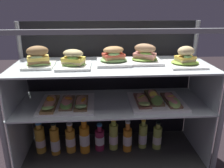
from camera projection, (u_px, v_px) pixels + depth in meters
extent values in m
cube|color=black|center=(112.00, 158.00, 1.62)|extent=(6.00, 6.00, 0.02)
cube|color=#383A35|center=(112.00, 154.00, 1.61)|extent=(1.26, 0.50, 0.04)
cylinder|color=gray|center=(0.00, 117.00, 1.21)|extent=(0.03, 0.03, 0.91)
cylinder|color=gray|center=(223.00, 111.00, 1.29)|extent=(0.03, 0.03, 0.91)
cylinder|color=gray|center=(25.00, 87.00, 1.64)|extent=(0.03, 0.03, 0.91)
cylinder|color=gray|center=(191.00, 83.00, 1.72)|extent=(0.03, 0.03, 0.91)
cube|color=gray|center=(115.00, 32.00, 1.10)|extent=(1.23, 0.02, 0.02)
cube|color=black|center=(110.00, 82.00, 1.69)|extent=(1.20, 0.01, 0.87)
cube|color=silver|center=(22.00, 132.00, 1.51)|extent=(0.01, 0.43, 0.37)
cube|color=silver|center=(197.00, 126.00, 1.58)|extent=(0.01, 0.43, 0.37)
cube|color=silver|center=(112.00, 103.00, 1.48)|extent=(1.21, 0.45, 0.01)
cube|color=silver|center=(15.00, 87.00, 1.40)|extent=(0.01, 0.43, 0.24)
cube|color=silver|center=(204.00, 83.00, 1.47)|extent=(0.01, 0.43, 0.24)
cube|color=silver|center=(112.00, 66.00, 1.39)|extent=(1.21, 0.45, 0.01)
cube|color=white|center=(39.00, 66.00, 1.34)|extent=(0.17, 0.17, 0.02)
ellipsoid|color=#88BF5F|center=(39.00, 63.00, 1.34)|extent=(0.14, 0.12, 0.01)
cube|color=#9B7041|center=(39.00, 61.00, 1.33)|extent=(0.14, 0.11, 0.02)
cube|color=#F3D055|center=(38.00, 58.00, 1.33)|extent=(0.14, 0.12, 0.02)
ellipsoid|color=#9CB871|center=(36.00, 57.00, 1.29)|extent=(0.08, 0.05, 0.01)
ellipsoid|color=brown|center=(37.00, 51.00, 1.31)|extent=(0.14, 0.12, 0.06)
cube|color=white|center=(74.00, 66.00, 1.34)|extent=(0.20, 0.20, 0.02)
ellipsoid|color=#93CA58|center=(74.00, 64.00, 1.33)|extent=(0.14, 0.12, 0.01)
cube|color=#D9C481|center=(74.00, 62.00, 1.33)|extent=(0.14, 0.12, 0.02)
cube|color=yellow|center=(73.00, 59.00, 1.32)|extent=(0.14, 0.12, 0.02)
ellipsoid|color=#629933|center=(73.00, 58.00, 1.28)|extent=(0.08, 0.05, 0.01)
ellipsoid|color=tan|center=(73.00, 53.00, 1.31)|extent=(0.14, 0.12, 0.05)
cube|color=white|center=(114.00, 62.00, 1.41)|extent=(0.20, 0.20, 0.02)
ellipsoid|color=#71A456|center=(114.00, 59.00, 1.40)|extent=(0.17, 0.14, 0.02)
cube|color=tan|center=(114.00, 58.00, 1.40)|extent=(0.14, 0.11, 0.02)
cube|color=#D14932|center=(114.00, 55.00, 1.39)|extent=(0.14, 0.12, 0.01)
ellipsoid|color=#8BCE6D|center=(114.00, 54.00, 1.35)|extent=(0.08, 0.05, 0.02)
ellipsoid|color=#AD7E4A|center=(114.00, 50.00, 1.38)|extent=(0.15, 0.12, 0.04)
cube|color=white|center=(144.00, 61.00, 1.44)|extent=(0.21, 0.21, 0.02)
ellipsoid|color=olive|center=(145.00, 59.00, 1.43)|extent=(0.16, 0.14, 0.01)
cube|color=tan|center=(145.00, 57.00, 1.43)|extent=(0.15, 0.12, 0.02)
cube|color=tan|center=(145.00, 54.00, 1.42)|extent=(0.15, 0.13, 0.02)
ellipsoid|color=#77AD3D|center=(146.00, 54.00, 1.39)|extent=(0.08, 0.06, 0.01)
ellipsoid|color=#A77A53|center=(145.00, 48.00, 1.41)|extent=(0.15, 0.13, 0.06)
cube|color=white|center=(185.00, 64.00, 1.37)|extent=(0.21, 0.21, 0.01)
ellipsoid|color=#7EAD39|center=(185.00, 62.00, 1.37)|extent=(0.17, 0.14, 0.02)
cube|color=#E8C889|center=(185.00, 60.00, 1.37)|extent=(0.12, 0.10, 0.02)
cube|color=#F0BE46|center=(185.00, 57.00, 1.36)|extent=(0.12, 0.11, 0.02)
ellipsoid|color=#7FBB60|center=(188.00, 57.00, 1.32)|extent=(0.07, 0.04, 0.01)
ellipsoid|color=tan|center=(186.00, 51.00, 1.35)|extent=(0.12, 0.11, 0.06)
cube|color=white|center=(67.00, 104.00, 1.44)|extent=(0.34, 0.32, 0.01)
cube|color=brown|center=(50.00, 104.00, 1.40)|extent=(0.08, 0.25, 0.02)
ellipsoid|color=#9ED166|center=(48.00, 107.00, 1.33)|extent=(0.08, 0.13, 0.05)
ellipsoid|color=#EBA27B|center=(50.00, 102.00, 1.40)|extent=(0.07, 0.20, 0.02)
cylinder|color=orange|center=(50.00, 99.00, 1.40)|extent=(0.06, 0.06, 0.02)
cube|color=brown|center=(67.00, 103.00, 1.42)|extent=(0.08, 0.21, 0.01)
ellipsoid|color=#66A441|center=(66.00, 105.00, 1.36)|extent=(0.08, 0.11, 0.02)
ellipsoid|color=#E09281|center=(67.00, 100.00, 1.42)|extent=(0.07, 0.17, 0.02)
cylinder|color=orange|center=(69.00, 98.00, 1.42)|extent=(0.06, 0.06, 0.02)
cube|color=brown|center=(81.00, 103.00, 1.42)|extent=(0.08, 0.23, 0.01)
ellipsoid|color=#96CB74|center=(81.00, 106.00, 1.36)|extent=(0.10, 0.13, 0.04)
ellipsoid|color=tan|center=(81.00, 101.00, 1.42)|extent=(0.07, 0.18, 0.01)
cylinder|color=orange|center=(83.00, 100.00, 1.41)|extent=(0.04, 0.05, 0.03)
cube|color=white|center=(156.00, 102.00, 1.46)|extent=(0.34, 0.32, 0.02)
cube|color=brown|center=(142.00, 101.00, 1.44)|extent=(0.08, 0.23, 0.01)
ellipsoid|color=#A0BA5E|center=(144.00, 103.00, 1.38)|extent=(0.09, 0.12, 0.04)
ellipsoid|color=#E39D7C|center=(142.00, 99.00, 1.44)|extent=(0.07, 0.18, 0.01)
cylinder|color=yellow|center=(141.00, 97.00, 1.45)|extent=(0.06, 0.06, 0.03)
cube|color=brown|center=(154.00, 97.00, 1.49)|extent=(0.08, 0.25, 0.01)
ellipsoid|color=#76AE46|center=(157.00, 100.00, 1.41)|extent=(0.10, 0.14, 0.03)
ellipsoid|color=#F29B80|center=(154.00, 95.00, 1.48)|extent=(0.07, 0.20, 0.02)
cylinder|color=yellow|center=(153.00, 94.00, 1.47)|extent=(0.05, 0.05, 0.03)
cube|color=brown|center=(171.00, 100.00, 1.45)|extent=(0.08, 0.23, 0.01)
ellipsoid|color=#A2CF61|center=(175.00, 103.00, 1.38)|extent=(0.09, 0.13, 0.04)
ellipsoid|color=pink|center=(171.00, 98.00, 1.44)|extent=(0.07, 0.18, 0.02)
cylinder|color=#FEE447|center=(171.00, 96.00, 1.44)|extent=(0.04, 0.04, 0.02)
cylinder|color=gold|center=(40.00, 140.00, 1.58)|extent=(0.07, 0.07, 0.19)
cylinder|color=#F3DECC|center=(41.00, 142.00, 1.59)|extent=(0.07, 0.07, 0.05)
cylinder|color=gold|center=(39.00, 126.00, 1.54)|extent=(0.04, 0.04, 0.03)
cylinder|color=teal|center=(38.00, 123.00, 1.53)|extent=(0.04, 0.04, 0.02)
cylinder|color=gold|center=(55.00, 141.00, 1.56)|extent=(0.06, 0.06, 0.19)
cylinder|color=silver|center=(55.00, 145.00, 1.57)|extent=(0.06, 0.06, 0.08)
cylinder|color=gold|center=(54.00, 127.00, 1.52)|extent=(0.03, 0.03, 0.04)
cylinder|color=black|center=(53.00, 124.00, 1.51)|extent=(0.03, 0.03, 0.01)
cylinder|color=gold|center=(71.00, 141.00, 1.59)|extent=(0.07, 0.07, 0.17)
cylinder|color=white|center=(71.00, 141.00, 1.59)|extent=(0.07, 0.07, 0.06)
cylinder|color=gold|center=(70.00, 128.00, 1.55)|extent=(0.04, 0.04, 0.04)
cylinder|color=white|center=(69.00, 124.00, 1.54)|extent=(0.04, 0.04, 0.01)
cylinder|color=orange|center=(85.00, 139.00, 1.58)|extent=(0.07, 0.07, 0.20)
cylinder|color=white|center=(85.00, 139.00, 1.58)|extent=(0.07, 0.07, 0.08)
cylinder|color=orange|center=(84.00, 124.00, 1.54)|extent=(0.04, 0.04, 0.05)
cylinder|color=#2E70B4|center=(84.00, 120.00, 1.53)|extent=(0.04, 0.04, 0.01)
cylinder|color=maroon|center=(100.00, 140.00, 1.61)|extent=(0.06, 0.06, 0.15)
cylinder|color=white|center=(100.00, 140.00, 1.61)|extent=(0.07, 0.07, 0.06)
cylinder|color=maroon|center=(99.00, 128.00, 1.58)|extent=(0.03, 0.03, 0.04)
cylinder|color=teal|center=(99.00, 125.00, 1.57)|extent=(0.04, 0.04, 0.01)
cylinder|color=#BECC4E|center=(114.00, 137.00, 1.61)|extent=(0.06, 0.06, 0.19)
cylinder|color=white|center=(114.00, 139.00, 1.62)|extent=(0.06, 0.06, 0.06)
cylinder|color=#B1C944|center=(114.00, 123.00, 1.58)|extent=(0.03, 0.03, 0.04)
cylinder|color=gold|center=(114.00, 119.00, 1.57)|extent=(0.04, 0.04, 0.01)
cylinder|color=orange|center=(127.00, 140.00, 1.60)|extent=(0.06, 0.06, 0.17)
cylinder|color=white|center=(127.00, 140.00, 1.60)|extent=(0.06, 0.06, 0.07)
cylinder|color=orange|center=(128.00, 126.00, 1.56)|extent=(0.03, 0.03, 0.05)
cylinder|color=silver|center=(128.00, 122.00, 1.55)|extent=(0.03, 0.03, 0.01)
cylinder|color=#B5C950|center=(143.00, 136.00, 1.63)|extent=(0.06, 0.06, 0.18)
cylinder|color=silver|center=(143.00, 138.00, 1.64)|extent=(0.06, 0.06, 0.07)
cylinder|color=#BCCF52|center=(143.00, 123.00, 1.60)|extent=(0.03, 0.03, 0.03)
cylinder|color=gold|center=(144.00, 120.00, 1.59)|extent=(0.03, 0.03, 0.01)
cylinder|color=#B3CC52|center=(157.00, 138.00, 1.62)|extent=(0.06, 0.06, 0.16)
cylinder|color=white|center=(157.00, 139.00, 1.63)|extent=(0.06, 0.06, 0.06)
cylinder|color=#BFC74F|center=(158.00, 126.00, 1.59)|extent=(0.03, 0.03, 0.03)
cylinder|color=black|center=(158.00, 123.00, 1.58)|extent=(0.03, 0.03, 0.01)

